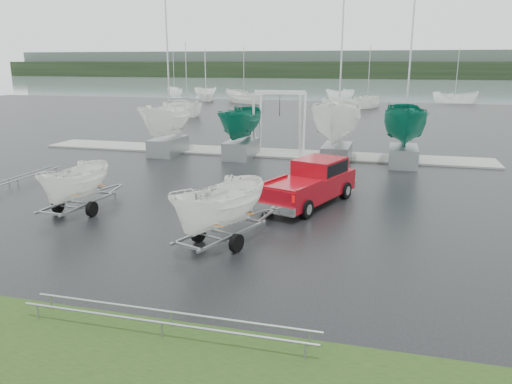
% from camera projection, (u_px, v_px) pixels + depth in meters
% --- Properties ---
extents(ground_plane, '(120.00, 120.00, 0.00)m').
position_uv_depth(ground_plane, '(176.00, 205.00, 21.14)').
color(ground_plane, black).
rests_on(ground_plane, ground).
extents(lake, '(300.00, 300.00, 0.00)m').
position_uv_depth(lake, '(354.00, 88.00, 114.57)').
color(lake, gray).
rests_on(lake, ground).
extents(dock, '(30.00, 3.00, 0.12)m').
position_uv_depth(dock, '(256.00, 152.00, 33.28)').
color(dock, gray).
rests_on(dock, ground).
extents(treeline, '(300.00, 8.00, 6.00)m').
position_uv_depth(treeline, '(369.00, 70.00, 179.20)').
color(treeline, black).
rests_on(treeline, ground).
extents(far_hill, '(300.00, 6.00, 10.00)m').
position_uv_depth(far_hill, '(371.00, 64.00, 186.17)').
color(far_hill, '#4C5651').
rests_on(far_hill, ground).
extents(pickup_truck, '(3.63, 5.84, 1.84)m').
position_uv_depth(pickup_truck, '(312.00, 181.00, 21.30)').
color(pickup_truck, maroon).
rests_on(pickup_truck, ground).
extents(trailer_hitched, '(2.33, 3.79, 4.83)m').
position_uv_depth(trailer_hitched, '(219.00, 168.00, 15.91)').
color(trailer_hitched, gray).
rests_on(trailer_hitched, ground).
extents(trailer_parked, '(1.81, 3.65, 4.40)m').
position_uv_depth(trailer_parked, '(73.00, 154.00, 19.46)').
color(trailer_parked, gray).
rests_on(trailer_parked, ground).
extents(boat_hoist, '(3.30, 2.18, 4.12)m').
position_uv_depth(boat_hoist, '(280.00, 113.00, 32.21)').
color(boat_hoist, silver).
rests_on(boat_hoist, ground).
extents(keelboat_0, '(2.26, 3.20, 10.43)m').
position_uv_depth(keelboat_0, '(166.00, 99.00, 31.87)').
color(keelboat_0, gray).
rests_on(keelboat_0, ground).
extents(keelboat_1, '(2.07, 3.20, 6.61)m').
position_uv_depth(keelboat_1, '(241.00, 106.00, 30.90)').
color(keelboat_1, gray).
rests_on(keelboat_1, ground).
extents(keelboat_2, '(2.74, 3.20, 10.92)m').
position_uv_depth(keelboat_2, '(339.00, 89.00, 28.92)').
color(keelboat_2, gray).
rests_on(keelboat_2, ground).
extents(keelboat_3, '(2.45, 3.20, 10.62)m').
position_uv_depth(keelboat_3, '(408.00, 98.00, 28.35)').
color(keelboat_3, gray).
rests_on(keelboat_3, ground).
extents(mast_rack_0, '(0.56, 6.50, 0.06)m').
position_uv_depth(mast_rack_0, '(13.00, 180.00, 24.25)').
color(mast_rack_0, gray).
rests_on(mast_rack_0, ground).
extents(mast_rack_2, '(7.00, 0.56, 0.06)m').
position_uv_depth(mast_rack_2, '(166.00, 317.00, 11.18)').
color(mast_rack_2, gray).
rests_on(mast_rack_2, ground).
extents(moored_boat_0, '(3.90, 3.91, 11.66)m').
position_uv_depth(moored_boat_0, '(188.00, 115.00, 56.88)').
color(moored_boat_0, white).
rests_on(moored_boat_0, ground).
extents(moored_boat_1, '(4.19, 4.17, 11.96)m').
position_uv_depth(moored_boat_1, '(244.00, 103.00, 73.67)').
color(moored_boat_1, white).
rests_on(moored_boat_1, ground).
extents(moored_boat_2, '(3.17, 3.22, 11.34)m').
position_uv_depth(moored_boat_2, '(367.00, 108.00, 65.92)').
color(moored_boat_2, white).
rests_on(moored_boat_2, ground).
extents(moored_boat_3, '(3.63, 3.60, 11.47)m').
position_uv_depth(moored_boat_3, '(454.00, 102.00, 74.61)').
color(moored_boat_3, white).
rests_on(moored_boat_3, ground).
extents(moored_boat_4, '(3.19, 3.20, 11.00)m').
position_uv_depth(moored_boat_4, '(175.00, 95.00, 90.75)').
color(moored_boat_4, white).
rests_on(moored_boat_4, ground).
extents(moored_boat_5, '(3.37, 3.38, 11.14)m').
position_uv_depth(moored_boat_5, '(340.00, 98.00, 83.82)').
color(moored_boat_5, white).
rests_on(moored_boat_5, ground).
extents(moored_boat_6, '(3.16, 3.14, 10.98)m').
position_uv_depth(moored_boat_6, '(206.00, 95.00, 91.75)').
color(moored_boat_6, white).
rests_on(moored_boat_6, ground).
extents(moored_boat_7, '(3.25, 3.29, 11.31)m').
position_uv_depth(moored_boat_7, '(206.00, 100.00, 78.47)').
color(moored_boat_7, white).
rests_on(moored_boat_7, ground).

